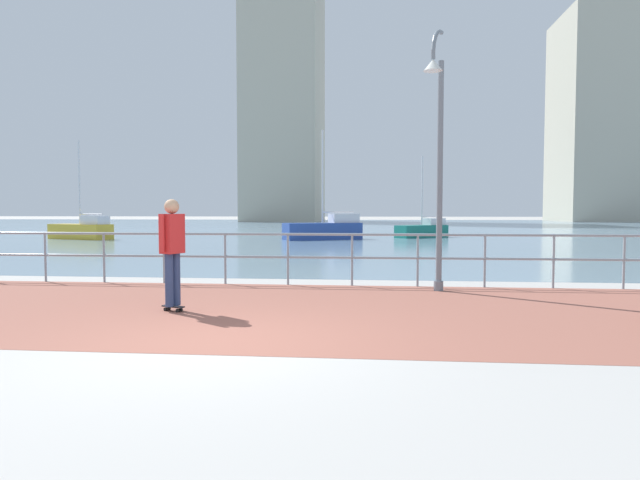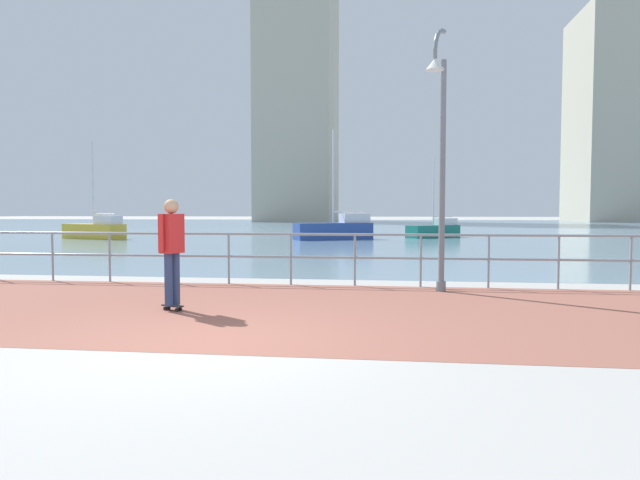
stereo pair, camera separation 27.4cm
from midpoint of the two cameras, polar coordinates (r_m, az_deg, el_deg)
name	(u,v)px [view 2 (the right image)]	position (r m, az deg, el deg)	size (l,w,h in m)	color
ground	(364,230)	(46.56, 4.74, 1.02)	(220.00, 220.00, 0.00)	#ADAAA5
brick_paving	(259,308)	(9.28, -5.44, -7.00)	(28.00, 5.94, 0.01)	#935647
harbor_water	(369,227)	(56.95, 5.19, 1.38)	(180.00, 88.00, 0.00)	#6B899E
waterfront_railing	(291,249)	(12.08, -2.38, -0.94)	(25.25, 0.06, 1.14)	#8C99A3
lamppost	(440,147)	(11.26, 12.96, 9.31)	(0.48, 0.78, 5.18)	slate
skateboarder	(172,244)	(9.18, -14.21, -0.36)	(0.41, 0.54, 1.80)	black
sailboat_gray	(336,229)	(31.26, 1.89, 1.13)	(4.51, 3.20, 6.15)	#284799
sailboat_red	(435,230)	(34.17, 11.96, 1.03)	(3.38, 3.07, 4.92)	#197266
sailboat_teal	(96,230)	(34.48, -21.92, 1.01)	(4.18, 2.61, 5.63)	gold
tower_beige	(298,82)	(89.49, -2.15, 15.93)	(11.22, 15.67, 44.90)	#B2AD99
tower_glass	(613,116)	(96.75, 28.04, 11.17)	(10.86, 14.31, 33.52)	#B2AD99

